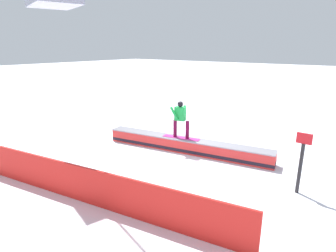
{
  "coord_description": "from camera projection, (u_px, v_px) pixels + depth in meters",
  "views": [
    {
      "loc": [
        -5.58,
        8.53,
        4.01
      ],
      "look_at": [
        0.1,
        1.02,
        1.28
      ],
      "focal_mm": 29.36,
      "sensor_mm": 36.0,
      "label": 1
    }
  ],
  "objects": [
    {
      "name": "ground_plane",
      "position": [
        185.0,
        152.0,
        10.88
      ],
      "size": [
        120.0,
        120.0,
        0.0
      ],
      "primitive_type": "plane",
      "color": "white"
    },
    {
      "name": "grind_box",
      "position": [
        185.0,
        146.0,
        10.82
      ],
      "size": [
        6.71,
        1.78,
        0.54
      ],
      "color": "red",
      "rests_on": "ground_plane"
    },
    {
      "name": "snowboarder",
      "position": [
        180.0,
        118.0,
        10.61
      ],
      "size": [
        1.53,
        0.6,
        1.46
      ],
      "color": "#C52D89",
      "rests_on": "grind_box"
    },
    {
      "name": "safety_fence",
      "position": [
        87.0,
        186.0,
        7.17
      ],
      "size": [
        8.61,
        1.61,
        1.03
      ],
      "primitive_type": "cube",
      "rotation": [
        0.0,
        0.0,
        0.18
      ],
      "color": "red",
      "rests_on": "ground_plane"
    },
    {
      "name": "trail_marker",
      "position": [
        301.0,
        161.0,
        7.58
      ],
      "size": [
        0.4,
        0.1,
        1.77
      ],
      "color": "#262628",
      "rests_on": "ground_plane"
    }
  ]
}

